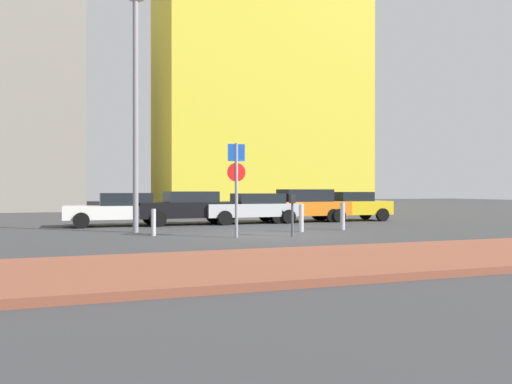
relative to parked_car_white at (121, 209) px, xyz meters
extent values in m
plane|color=#38383A|center=(4.45, -6.08, -0.73)|extent=(120.00, 120.00, 0.00)
cube|color=brown|center=(4.45, -12.70, -0.66)|extent=(40.00, 4.10, 0.14)
cube|color=white|center=(-0.07, 0.00, -0.13)|extent=(4.51, 1.72, 0.56)
cube|color=black|center=(0.19, 0.00, 0.41)|extent=(2.13, 1.56, 0.53)
cylinder|color=black|center=(-1.61, -0.82, -0.41)|extent=(0.64, 0.23, 0.64)
cylinder|color=black|center=(-1.59, 0.85, -0.41)|extent=(0.64, 0.23, 0.64)
cylinder|color=black|center=(1.45, -0.85, -0.41)|extent=(0.64, 0.23, 0.64)
cylinder|color=black|center=(1.46, 0.82, -0.41)|extent=(0.64, 0.23, 0.64)
cube|color=black|center=(2.86, 0.03, -0.07)|extent=(4.59, 2.06, 0.68)
cube|color=black|center=(2.98, 0.04, 0.50)|extent=(2.28, 1.78, 0.47)
cylinder|color=black|center=(1.39, -0.96, -0.41)|extent=(0.65, 0.26, 0.64)
cylinder|color=black|center=(1.29, 0.85, -0.41)|extent=(0.65, 0.26, 0.64)
cylinder|color=black|center=(4.44, -0.78, -0.41)|extent=(0.65, 0.26, 0.64)
cylinder|color=black|center=(4.34, 1.02, -0.41)|extent=(0.65, 0.26, 0.64)
cube|color=#B7BABF|center=(5.77, -0.02, -0.12)|extent=(4.55, 1.95, 0.59)
cube|color=black|center=(6.14, 0.00, 0.41)|extent=(2.22, 1.73, 0.47)
cylinder|color=black|center=(4.28, -0.97, -0.41)|extent=(0.65, 0.24, 0.64)
cylinder|color=black|center=(4.22, 0.83, -0.41)|extent=(0.65, 0.24, 0.64)
cylinder|color=black|center=(7.33, -0.87, -0.41)|extent=(0.65, 0.24, 0.64)
cylinder|color=black|center=(7.27, 0.94, -0.41)|extent=(0.65, 0.24, 0.64)
cube|color=orange|center=(8.42, 0.09, -0.08)|extent=(4.55, 1.73, 0.66)
cube|color=black|center=(8.59, 0.09, 0.54)|extent=(2.36, 1.59, 0.59)
cylinder|color=black|center=(6.88, -0.77, -0.41)|extent=(0.64, 0.22, 0.64)
cylinder|color=black|center=(6.88, 0.95, -0.41)|extent=(0.64, 0.22, 0.64)
cylinder|color=black|center=(9.97, -0.78, -0.41)|extent=(0.64, 0.22, 0.64)
cylinder|color=black|center=(9.97, 0.95, -0.41)|extent=(0.64, 0.22, 0.64)
cube|color=gold|center=(11.06, 0.08, -0.08)|extent=(4.02, 1.86, 0.67)
cube|color=black|center=(11.16, 0.08, 0.48)|extent=(1.78, 1.62, 0.45)
cylinder|color=black|center=(9.68, -0.69, -0.41)|extent=(0.65, 0.25, 0.64)
cylinder|color=black|center=(9.76, 0.98, -0.41)|extent=(0.65, 0.25, 0.64)
cylinder|color=black|center=(12.36, -0.82, -0.41)|extent=(0.65, 0.25, 0.64)
cylinder|color=black|center=(12.44, 0.86, -0.41)|extent=(0.65, 0.25, 0.64)
cylinder|color=gray|center=(3.09, -6.53, 0.78)|extent=(0.10, 0.10, 3.03)
cube|color=#1447B7|center=(3.09, -6.53, 1.99)|extent=(0.55, 0.06, 0.55)
cylinder|color=red|center=(3.09, -6.53, 1.37)|extent=(0.60, 0.05, 0.60)
cylinder|color=#4C4C51|center=(4.96, -6.71, -0.18)|extent=(0.08, 0.08, 1.10)
cube|color=black|center=(4.96, -6.71, 0.50)|extent=(0.18, 0.14, 0.28)
cylinder|color=gray|center=(0.25, -3.43, 3.42)|extent=(0.20, 0.20, 8.31)
cylinder|color=#B7B7BC|center=(7.89, -4.83, -0.21)|extent=(0.18, 0.18, 1.04)
cylinder|color=#B7B7BC|center=(5.97, -5.20, -0.23)|extent=(0.18, 0.18, 1.01)
cylinder|color=#B7B7BC|center=(0.68, -4.95, -0.28)|extent=(0.16, 0.16, 0.90)
cube|color=gold|center=(14.14, 22.84, 10.54)|extent=(18.27, 12.27, 22.54)
cube|color=gray|center=(-6.51, 22.44, 9.41)|extent=(10.50, 14.09, 20.28)
camera|label=1|loc=(-1.59, -21.69, 0.78)|focal=34.78mm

